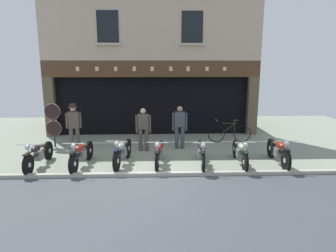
{
  "coord_description": "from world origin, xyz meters",
  "views": [
    {
      "loc": [
        0.18,
        -7.79,
        3.06
      ],
      "look_at": [
        0.59,
        2.72,
        0.9
      ],
      "focal_mm": 31.27,
      "sensor_mm": 36.0,
      "label": 1
    }
  ],
  "objects_px": {
    "motorcycle_center_left": "(122,151)",
    "motorcycle_center_right": "(201,152)",
    "motorcycle_far_left": "(38,154)",
    "shopkeeper_center": "(143,128)",
    "salesman_left": "(74,124)",
    "leaning_bicycle": "(230,133)",
    "motorcycle_left": "(81,154)",
    "motorcycle_center": "(159,152)",
    "motorcycle_far_right": "(279,151)",
    "salesman_right": "(180,125)",
    "tyre_sign_pole": "(53,120)",
    "advert_board_near": "(201,99)",
    "motorcycle_right": "(240,152)"
  },
  "relations": [
    {
      "from": "salesman_left",
      "to": "motorcycle_center_left",
      "type": "bearing_deg",
      "value": 123.82
    },
    {
      "from": "salesman_right",
      "to": "motorcycle_right",
      "type": "bearing_deg",
      "value": 136.12
    },
    {
      "from": "motorcycle_center_right",
      "to": "salesman_right",
      "type": "xyz_separation_m",
      "value": [
        -0.53,
        1.96,
        0.47
      ]
    },
    {
      "from": "motorcycle_center_left",
      "to": "motorcycle_far_left",
      "type": "bearing_deg",
      "value": 11.73
    },
    {
      "from": "motorcycle_far_left",
      "to": "motorcycle_center_left",
      "type": "relative_size",
      "value": 1.02
    },
    {
      "from": "salesman_left",
      "to": "advert_board_near",
      "type": "bearing_deg",
      "value": -167.67
    },
    {
      "from": "motorcycle_center_left",
      "to": "shopkeeper_center",
      "type": "height_order",
      "value": "shopkeeper_center"
    },
    {
      "from": "motorcycle_far_left",
      "to": "motorcycle_center_right",
      "type": "height_order",
      "value": "same"
    },
    {
      "from": "motorcycle_far_left",
      "to": "shopkeeper_center",
      "type": "xyz_separation_m",
      "value": [
        3.15,
        1.66,
        0.45
      ]
    },
    {
      "from": "motorcycle_center",
      "to": "motorcycle_far_right",
      "type": "height_order",
      "value": "motorcycle_far_right"
    },
    {
      "from": "motorcycle_far_left",
      "to": "shopkeeper_center",
      "type": "distance_m",
      "value": 3.59
    },
    {
      "from": "motorcycle_left",
      "to": "motorcycle_far_left",
      "type": "bearing_deg",
      "value": 5.03
    },
    {
      "from": "motorcycle_far_left",
      "to": "motorcycle_right",
      "type": "bearing_deg",
      "value": -177.98
    },
    {
      "from": "leaning_bicycle",
      "to": "motorcycle_far_left",
      "type": "bearing_deg",
      "value": 114.98
    },
    {
      "from": "motorcycle_center",
      "to": "salesman_left",
      "type": "relative_size",
      "value": 1.13
    },
    {
      "from": "motorcycle_far_left",
      "to": "advert_board_near",
      "type": "height_order",
      "value": "advert_board_near"
    },
    {
      "from": "shopkeeper_center",
      "to": "leaning_bicycle",
      "type": "height_order",
      "value": "shopkeeper_center"
    },
    {
      "from": "motorcycle_right",
      "to": "shopkeeper_center",
      "type": "relative_size",
      "value": 1.29
    },
    {
      "from": "salesman_left",
      "to": "motorcycle_far_right",
      "type": "bearing_deg",
      "value": 150.78
    },
    {
      "from": "motorcycle_center_right",
      "to": "advert_board_near",
      "type": "bearing_deg",
      "value": -93.65
    },
    {
      "from": "motorcycle_far_right",
      "to": "salesman_right",
      "type": "bearing_deg",
      "value": -29.93
    },
    {
      "from": "motorcycle_center_left",
      "to": "tyre_sign_pole",
      "type": "height_order",
      "value": "tyre_sign_pole"
    },
    {
      "from": "tyre_sign_pole",
      "to": "advert_board_near",
      "type": "height_order",
      "value": "advert_board_near"
    },
    {
      "from": "salesman_right",
      "to": "leaning_bicycle",
      "type": "xyz_separation_m",
      "value": [
        2.13,
        0.9,
        -0.51
      ]
    },
    {
      "from": "motorcycle_right",
      "to": "motorcycle_far_right",
      "type": "xyz_separation_m",
      "value": [
        1.22,
        -0.01,
        0.02
      ]
    },
    {
      "from": "motorcycle_center_left",
      "to": "motorcycle_center_right",
      "type": "height_order",
      "value": "motorcycle_center_left"
    },
    {
      "from": "motorcycle_left",
      "to": "motorcycle_right",
      "type": "xyz_separation_m",
      "value": [
        4.94,
        0.01,
        -0.01
      ]
    },
    {
      "from": "motorcycle_center_right",
      "to": "shopkeeper_center",
      "type": "height_order",
      "value": "shopkeeper_center"
    },
    {
      "from": "motorcycle_far_left",
      "to": "tyre_sign_pole",
      "type": "bearing_deg",
      "value": -80.6
    },
    {
      "from": "motorcycle_left",
      "to": "motorcycle_right",
      "type": "distance_m",
      "value": 4.94
    },
    {
      "from": "shopkeeper_center",
      "to": "leaning_bicycle",
      "type": "relative_size",
      "value": 0.89
    },
    {
      "from": "motorcycle_left",
      "to": "salesman_left",
      "type": "bearing_deg",
      "value": -63.86
    },
    {
      "from": "motorcycle_far_left",
      "to": "leaning_bicycle",
      "type": "xyz_separation_m",
      "value": [
        6.62,
        2.82,
        -0.04
      ]
    },
    {
      "from": "salesman_left",
      "to": "shopkeeper_center",
      "type": "xyz_separation_m",
      "value": [
        2.61,
        -0.41,
        -0.08
      ]
    },
    {
      "from": "motorcycle_left",
      "to": "motorcycle_center",
      "type": "xyz_separation_m",
      "value": [
        2.39,
        0.08,
        -0.01
      ]
    },
    {
      "from": "motorcycle_center_left",
      "to": "shopkeeper_center",
      "type": "bearing_deg",
      "value": -103.37
    },
    {
      "from": "shopkeeper_center",
      "to": "advert_board_near",
      "type": "distance_m",
      "value": 3.81
    },
    {
      "from": "tyre_sign_pole",
      "to": "leaning_bicycle",
      "type": "bearing_deg",
      "value": 4.14
    },
    {
      "from": "tyre_sign_pole",
      "to": "leaning_bicycle",
      "type": "xyz_separation_m",
      "value": [
        6.92,
        0.5,
        -0.66
      ]
    },
    {
      "from": "motorcycle_far_right",
      "to": "salesman_left",
      "type": "xyz_separation_m",
      "value": [
        -6.94,
        2.08,
        0.52
      ]
    },
    {
      "from": "salesman_left",
      "to": "leaning_bicycle",
      "type": "height_order",
      "value": "salesman_left"
    },
    {
      "from": "motorcycle_left",
      "to": "motorcycle_center_right",
      "type": "height_order",
      "value": "motorcycle_left"
    },
    {
      "from": "advert_board_near",
      "to": "leaning_bicycle",
      "type": "height_order",
      "value": "advert_board_near"
    },
    {
      "from": "motorcycle_far_left",
      "to": "tyre_sign_pole",
      "type": "height_order",
      "value": "tyre_sign_pole"
    },
    {
      "from": "motorcycle_far_right",
      "to": "leaning_bicycle",
      "type": "relative_size",
      "value": 1.12
    },
    {
      "from": "salesman_right",
      "to": "tyre_sign_pole",
      "type": "bearing_deg",
      "value": -1.07
    },
    {
      "from": "motorcycle_left",
      "to": "motorcycle_right",
      "type": "relative_size",
      "value": 0.98
    },
    {
      "from": "motorcycle_left",
      "to": "tyre_sign_pole",
      "type": "bearing_deg",
      "value": -49.63
    },
    {
      "from": "motorcycle_far_right",
      "to": "leaning_bicycle",
      "type": "xyz_separation_m",
      "value": [
        -0.86,
        2.83,
        -0.05
      ]
    },
    {
      "from": "motorcycle_far_right",
      "to": "salesman_right",
      "type": "distance_m",
      "value": 3.59
    }
  ]
}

